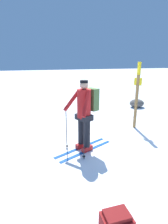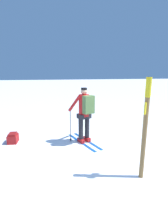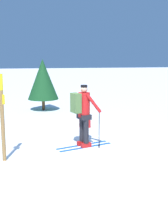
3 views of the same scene
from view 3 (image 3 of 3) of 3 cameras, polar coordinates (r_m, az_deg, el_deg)
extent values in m
plane|color=white|center=(8.66, -4.33, -7.30)|extent=(80.00, 80.00, 0.00)
cube|color=#144C9E|center=(9.23, -0.37, -6.06)|extent=(1.58, 0.70, 0.01)
cube|color=red|center=(9.21, -0.37, -5.67)|extent=(0.32, 0.21, 0.12)
cylinder|color=black|center=(9.09, -0.38, -3.02)|extent=(0.15, 0.15, 0.76)
cube|color=#144C9E|center=(9.03, 0.38, -6.45)|extent=(1.58, 0.70, 0.01)
cube|color=red|center=(9.01, 0.38, -6.06)|extent=(0.32, 0.21, 0.12)
cylinder|color=black|center=(8.89, 0.39, -3.36)|extent=(0.15, 0.15, 0.76)
cube|color=black|center=(8.90, 0.00, -0.83)|extent=(0.41, 0.47, 0.14)
cylinder|color=red|center=(8.83, 0.00, 1.36)|extent=(0.34, 0.34, 0.69)
sphere|color=tan|center=(8.77, 0.00, 4.22)|extent=(0.20, 0.20, 0.20)
cylinder|color=black|center=(8.76, 0.00, 4.77)|extent=(0.19, 0.19, 0.06)
cube|color=#4C6B38|center=(8.70, -1.51, 1.67)|extent=(0.30, 0.38, 0.55)
cylinder|color=black|center=(9.41, 0.56, -2.31)|extent=(0.02, 0.02, 1.09)
cylinder|color=black|center=(9.54, 0.55, -5.13)|extent=(0.07, 0.07, 0.01)
cylinder|color=red|center=(9.12, 0.09, 2.08)|extent=(0.34, 0.42, 0.56)
cylinder|color=black|center=(8.85, 2.79, -3.21)|extent=(0.02, 0.02, 1.09)
cylinder|color=black|center=(8.98, 2.76, -6.19)|extent=(0.07, 0.07, 0.01)
cylinder|color=red|center=(8.69, 1.78, 1.61)|extent=(0.46, 0.16, 0.56)
cube|color=maroon|center=(11.35, 0.15, -2.09)|extent=(0.41, 0.31, 0.26)
cube|color=maroon|center=(11.31, 0.15, -1.29)|extent=(0.34, 0.25, 0.06)
cylinder|color=olive|center=(7.95, -14.70, -1.14)|extent=(0.10, 0.10, 2.19)
cylinder|color=yellow|center=(7.81, -15.03, 5.32)|extent=(0.11, 0.11, 0.39)
cube|color=yellow|center=(7.86, -14.87, 2.30)|extent=(0.18, 0.19, 0.24)
cylinder|color=#4C331E|center=(14.63, -7.42, 1.37)|extent=(0.14, 0.14, 0.52)
cone|color=#14421E|center=(14.48, -7.54, 5.97)|extent=(1.41, 1.41, 1.84)
camera|label=1|loc=(12.76, 3.67, 8.90)|focal=28.00mm
camera|label=2|loc=(10.44, -31.55, 7.26)|focal=28.00mm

